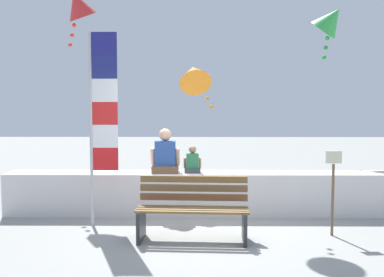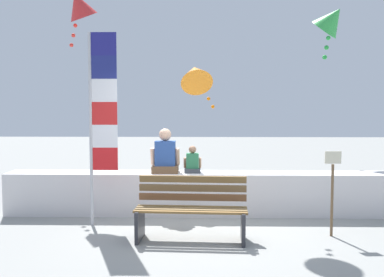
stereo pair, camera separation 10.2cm
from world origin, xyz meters
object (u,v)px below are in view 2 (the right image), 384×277
at_px(kite_orange, 196,75).
at_px(kite_red, 79,6).
at_px(park_bench, 191,211).
at_px(flag_banner, 100,112).
at_px(person_child, 193,162).
at_px(kite_green, 332,20).
at_px(sign_post, 332,186).
at_px(person_adult, 165,155).

relative_size(kite_orange, kite_red, 1.12).
relative_size(park_bench, flag_banner, 0.53).
bearing_deg(flag_banner, kite_orange, 64.82).
bearing_deg(park_bench, person_child, 90.60).
bearing_deg(kite_green, flag_banner, -161.58).
relative_size(park_bench, kite_green, 1.45).
height_order(kite_orange, sign_post, kite_orange).
xyz_separation_m(person_child, flag_banner, (-1.45, -0.75, 0.89)).
bearing_deg(kite_green, park_bench, -140.96).
bearing_deg(flag_banner, person_adult, 37.77).
bearing_deg(sign_post, park_bench, -174.59).
bearing_deg(person_child, park_bench, -89.40).
bearing_deg(kite_green, person_child, -167.23).
xyz_separation_m(person_adult, kite_green, (3.01, 0.57, 2.44)).
bearing_deg(person_adult, kite_green, 10.80).
bearing_deg(park_bench, kite_red, 132.46).
height_order(kite_red, kite_green, kite_red).
height_order(park_bench, sign_post, sign_post).
xyz_separation_m(kite_orange, kite_red, (-2.23, -1.40, 1.24)).
distance_m(park_bench, kite_green, 4.46).
relative_size(person_child, kite_green, 0.43).
distance_m(person_child, kite_green, 3.64).
distance_m(kite_orange, kite_red, 2.91).
relative_size(park_bench, person_child, 3.39).
height_order(kite_orange, kite_green, kite_green).
height_order(person_adult, kite_orange, kite_orange).
height_order(person_child, kite_green, kite_green).
relative_size(kite_orange, kite_green, 1.10).
distance_m(person_child, kite_orange, 2.91).
height_order(person_child, sign_post, sign_post).
distance_m(flag_banner, kite_red, 2.77).
bearing_deg(sign_post, kite_orange, 119.35).
height_order(person_child, flag_banner, flag_banner).
distance_m(person_child, flag_banner, 1.86).
relative_size(person_adult, sign_post, 0.62).
bearing_deg(person_child, flag_banner, -152.57).
xyz_separation_m(flag_banner, kite_red, (-0.76, 1.72, 2.03)).
bearing_deg(flag_banner, sign_post, -8.42).
bearing_deg(flag_banner, kite_red, 113.95).
bearing_deg(person_child, person_adult, -179.95).
xyz_separation_m(park_bench, person_child, (-0.02, 1.47, 0.51)).
bearing_deg(kite_red, park_bench, -47.54).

